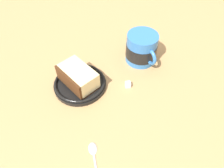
% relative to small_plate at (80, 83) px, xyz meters
% --- Properties ---
extents(ground_plane, '(1.36, 1.36, 0.02)m').
position_rel_small_plate_xyz_m(ground_plane, '(0.09, 0.03, -0.02)').
color(ground_plane, tan).
extents(small_plate, '(0.15, 0.15, 0.02)m').
position_rel_small_plate_xyz_m(small_plate, '(0.00, 0.00, 0.00)').
color(small_plate, black).
rests_on(small_plate, ground_plane).
extents(cake_slice, '(0.12, 0.12, 0.05)m').
position_rel_small_plate_xyz_m(cake_slice, '(-0.00, -0.00, 0.03)').
color(cake_slice, '#472814').
rests_on(cake_slice, small_plate).
extents(tea_mug, '(0.09, 0.11, 0.09)m').
position_rel_small_plate_xyz_m(tea_mug, '(0.18, 0.12, 0.04)').
color(tea_mug, '#3372BF').
rests_on(tea_mug, ground_plane).
extents(teaspoon, '(0.05, 0.13, 0.01)m').
position_rel_small_plate_xyz_m(teaspoon, '(0.06, -0.21, -0.01)').
color(teaspoon, silver).
rests_on(teaspoon, ground_plane).
extents(sugar_cube, '(0.02, 0.02, 0.02)m').
position_rel_small_plate_xyz_m(sugar_cube, '(0.14, 0.00, -0.00)').
color(sugar_cube, white).
rests_on(sugar_cube, ground_plane).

